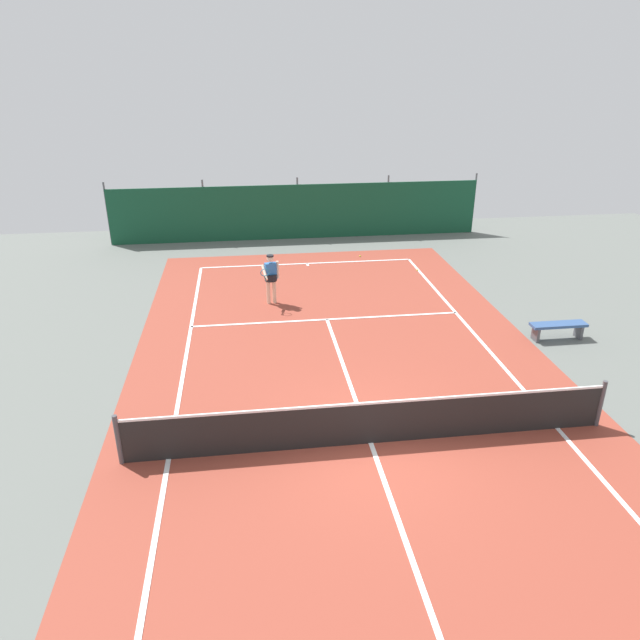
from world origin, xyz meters
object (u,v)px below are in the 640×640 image
(tennis_net, at_px, (372,422))
(tennis_player, at_px, (271,276))
(courtside_bench, at_px, (558,327))
(parked_car, at_px, (345,207))
(tennis_ball_midcourt, at_px, (360,256))
(tennis_ball_near_player, at_px, (417,270))

(tennis_net, height_order, tennis_player, tennis_player)
(tennis_net, distance_m, courtside_bench, 7.58)
(tennis_net, bearing_deg, tennis_player, 101.44)
(tennis_player, xyz_separation_m, parked_car, (4.14, 9.89, -0.12))
(tennis_player, bearing_deg, tennis_ball_midcourt, -141.55)
(courtside_bench, bearing_deg, tennis_player, 154.50)
(tennis_ball_near_player, bearing_deg, tennis_ball_midcourt, 132.24)
(tennis_ball_midcourt, height_order, parked_car, parked_car)
(tennis_player, distance_m, parked_car, 10.72)
(tennis_net, xyz_separation_m, courtside_bench, (6.31, 4.19, -0.14))
(parked_car, xyz_separation_m, courtside_bench, (3.78, -13.67, -0.46))
(tennis_net, bearing_deg, courtside_bench, 33.60)
(tennis_ball_near_player, bearing_deg, parked_car, 101.73)
(tennis_ball_near_player, height_order, courtside_bench, courtside_bench)
(tennis_ball_near_player, bearing_deg, tennis_net, -111.11)
(tennis_ball_midcourt, xyz_separation_m, parked_car, (0.29, 5.36, 0.81))
(tennis_ball_near_player, bearing_deg, tennis_player, -155.93)
(tennis_net, bearing_deg, tennis_ball_midcourt, 79.87)
(parked_car, bearing_deg, tennis_ball_near_player, -82.79)
(tennis_ball_near_player, distance_m, tennis_ball_midcourt, 2.71)
(tennis_ball_midcourt, relative_size, courtside_bench, 0.04)
(tennis_net, xyz_separation_m, tennis_player, (-1.61, 7.97, 0.45))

